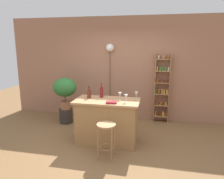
# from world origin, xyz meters

# --- Properties ---
(ground) EXTENTS (12.00, 12.00, 0.00)m
(ground) POSITION_xyz_m (0.00, 0.00, 0.00)
(ground) COLOR brown
(back_wall) EXTENTS (6.40, 0.10, 2.80)m
(back_wall) POSITION_xyz_m (0.00, 1.95, 1.40)
(back_wall) COLOR #9E6B51
(back_wall) RESTS_ON ground
(kitchen_counter) EXTENTS (1.34, 0.72, 0.93)m
(kitchen_counter) POSITION_xyz_m (0.00, 0.30, 0.47)
(kitchen_counter) COLOR #9E7042
(kitchen_counter) RESTS_ON ground
(bar_stool) EXTENTS (0.35, 0.35, 0.66)m
(bar_stool) POSITION_xyz_m (0.14, -0.36, 0.50)
(bar_stool) COLOR #997047
(bar_stool) RESTS_ON ground
(spice_shelf) EXTENTS (0.39, 0.17, 1.84)m
(spice_shelf) POSITION_xyz_m (1.13, 1.79, 0.90)
(spice_shelf) COLOR #9E7042
(spice_shelf) RESTS_ON ground
(plant_stool) EXTENTS (0.35, 0.35, 0.38)m
(plant_stool) POSITION_xyz_m (-1.34, 1.18, 0.19)
(plant_stool) COLOR #2D2823
(plant_stool) RESTS_ON ground
(potted_plant) EXTENTS (0.62, 0.56, 0.84)m
(potted_plant) POSITION_xyz_m (-1.34, 1.18, 0.93)
(potted_plant) COLOR #935B3D
(potted_plant) RESTS_ON plant_stool
(bottle_soda_blue) EXTENTS (0.08, 0.08, 0.32)m
(bottle_soda_blue) POSITION_xyz_m (-0.17, 0.49, 1.05)
(bottle_soda_blue) COLOR maroon
(bottle_soda_blue) RESTS_ON kitchen_counter
(bottle_vinegar) EXTENTS (0.08, 0.08, 0.27)m
(bottle_vinegar) POSITION_xyz_m (-0.42, 0.38, 1.03)
(bottle_vinegar) COLOR #5B2319
(bottle_vinegar) RESTS_ON kitchen_counter
(wine_glass_left) EXTENTS (0.07, 0.07, 0.16)m
(wine_glass_left) POSITION_xyz_m (0.59, 0.49, 1.04)
(wine_glass_left) COLOR silver
(wine_glass_left) RESTS_ON kitchen_counter
(wine_glass_center) EXTENTS (0.07, 0.07, 0.16)m
(wine_glass_center) POSITION_xyz_m (0.26, 0.36, 1.04)
(wine_glass_center) COLOR silver
(wine_glass_center) RESTS_ON kitchen_counter
(wine_glass_right) EXTENTS (0.07, 0.07, 0.16)m
(wine_glass_right) POSITION_xyz_m (0.41, 0.21, 1.04)
(wine_glass_right) COLOR silver
(wine_glass_right) RESTS_ON kitchen_counter
(cookbook) EXTENTS (0.23, 0.18, 0.03)m
(cookbook) POSITION_xyz_m (0.14, 0.08, 0.94)
(cookbook) COLOR maroon
(cookbook) RESTS_ON kitchen_counter
(pendant_globe_light) EXTENTS (0.22, 0.22, 2.08)m
(pendant_globe_light) POSITION_xyz_m (-0.28, 1.84, 1.95)
(pendant_globe_light) COLOR black
(pendant_globe_light) RESTS_ON ground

